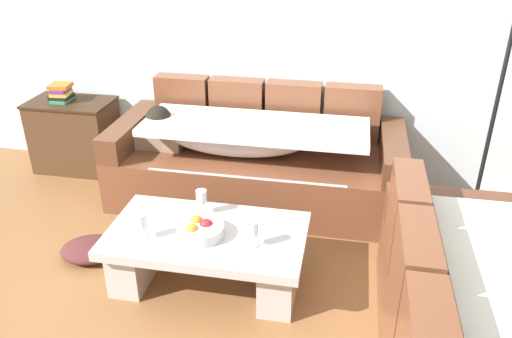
# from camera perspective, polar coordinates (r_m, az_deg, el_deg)

# --- Properties ---
(back_wall) EXTENTS (9.00, 0.10, 2.70)m
(back_wall) POSITION_cam_1_polar(r_m,az_deg,el_deg) (4.26, 0.19, 16.58)
(back_wall) COLOR silver
(back_wall) RESTS_ON ground_plane
(couch_along_wall) EXTENTS (2.26, 0.92, 0.88)m
(couch_along_wall) POSITION_cam_1_polar(r_m,az_deg,el_deg) (4.07, -0.35, 0.98)
(couch_along_wall) COLOR brown
(couch_along_wall) RESTS_ON ground_plane
(coffee_table) EXTENTS (1.20, 0.68, 0.38)m
(coffee_table) POSITION_cam_1_polar(r_m,az_deg,el_deg) (3.20, -5.45, -9.04)
(coffee_table) COLOR #B2AEAC
(coffee_table) RESTS_ON ground_plane
(fruit_bowl) EXTENTS (0.28, 0.28, 0.10)m
(fruit_bowl) POSITION_cam_1_polar(r_m,az_deg,el_deg) (3.07, -6.28, -6.74)
(fruit_bowl) COLOR silver
(fruit_bowl) RESTS_ON coffee_table
(wine_glass_near_left) EXTENTS (0.07, 0.07, 0.17)m
(wine_glass_near_left) POSITION_cam_1_polar(r_m,az_deg,el_deg) (3.06, -12.68, -5.75)
(wine_glass_near_left) COLOR silver
(wine_glass_near_left) RESTS_ON coffee_table
(wine_glass_near_right) EXTENTS (0.07, 0.07, 0.17)m
(wine_glass_near_right) POSITION_cam_1_polar(r_m,az_deg,el_deg) (2.92, -0.38, -6.73)
(wine_glass_near_right) COLOR silver
(wine_glass_near_right) RESTS_ON coffee_table
(wine_glass_far_back) EXTENTS (0.07, 0.07, 0.17)m
(wine_glass_far_back) POSITION_cam_1_polar(r_m,az_deg,el_deg) (3.24, -6.11, -3.19)
(wine_glass_far_back) COLOR silver
(wine_glass_far_back) RESTS_ON coffee_table
(side_cabinet) EXTENTS (0.72, 0.44, 0.64)m
(side_cabinet) POSITION_cam_1_polar(r_m,az_deg,el_deg) (4.85, -19.53, 3.58)
(side_cabinet) COLOR #482F1C
(side_cabinet) RESTS_ON ground_plane
(book_stack_on_cabinet) EXTENTS (0.19, 0.22, 0.15)m
(book_stack_on_cabinet) POSITION_cam_1_polar(r_m,az_deg,el_deg) (4.76, -20.92, 7.99)
(book_stack_on_cabinet) COLOR #338C59
(book_stack_on_cabinet) RESTS_ON side_cabinet
(floor_lamp) EXTENTS (0.33, 0.31, 1.95)m
(floor_lamp) POSITION_cam_1_polar(r_m,az_deg,el_deg) (3.98, 25.34, 9.82)
(floor_lamp) COLOR black
(floor_lamp) RESTS_ON ground_plane
(crumpled_garment) EXTENTS (0.47, 0.41, 0.12)m
(crumpled_garment) POSITION_cam_1_polar(r_m,az_deg,el_deg) (3.68, -17.96, -8.53)
(crumpled_garment) COLOR #4C2323
(crumpled_garment) RESTS_ON ground_plane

